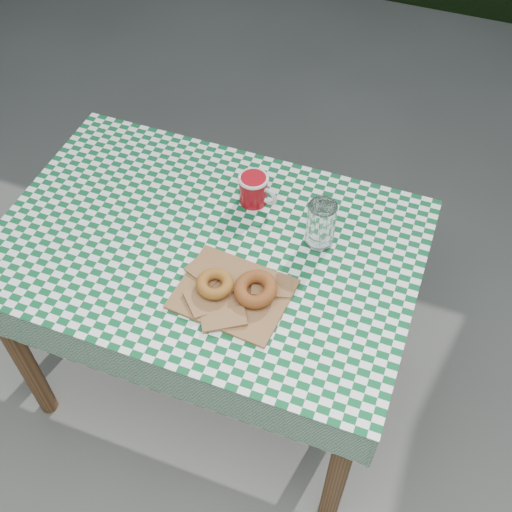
% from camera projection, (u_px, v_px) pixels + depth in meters
% --- Properties ---
extents(ground, '(60.00, 60.00, 0.00)m').
position_uv_depth(ground, '(242.00, 380.00, 2.33)').
color(ground, '#555550').
rests_on(ground, ground).
extents(table, '(1.16, 0.77, 0.75)m').
position_uv_depth(table, '(213.00, 319.00, 2.05)').
color(table, brown).
rests_on(table, ground).
extents(tablecloth, '(1.18, 0.79, 0.01)m').
position_uv_depth(tablecloth, '(206.00, 244.00, 1.76)').
color(tablecloth, '#0C4F28').
rests_on(tablecloth, table).
extents(paper_bag, '(0.30, 0.25, 0.02)m').
position_uv_depth(paper_bag, '(233.00, 293.00, 1.63)').
color(paper_bag, brown).
rests_on(paper_bag, tablecloth).
extents(bagel_front, '(0.13, 0.13, 0.03)m').
position_uv_depth(bagel_front, '(215.00, 284.00, 1.63)').
color(bagel_front, olive).
rests_on(bagel_front, paper_bag).
extents(bagel_back, '(0.16, 0.16, 0.04)m').
position_uv_depth(bagel_back, '(255.00, 289.00, 1.61)').
color(bagel_back, brown).
rests_on(bagel_back, paper_bag).
extents(coffee_mug, '(0.20, 0.20, 0.09)m').
position_uv_depth(coffee_mug, '(253.00, 189.00, 1.82)').
color(coffee_mug, maroon).
rests_on(coffee_mug, tablecloth).
extents(drinking_glass, '(0.10, 0.10, 0.14)m').
position_uv_depth(drinking_glass, '(321.00, 224.00, 1.70)').
color(drinking_glass, white).
rests_on(drinking_glass, tablecloth).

